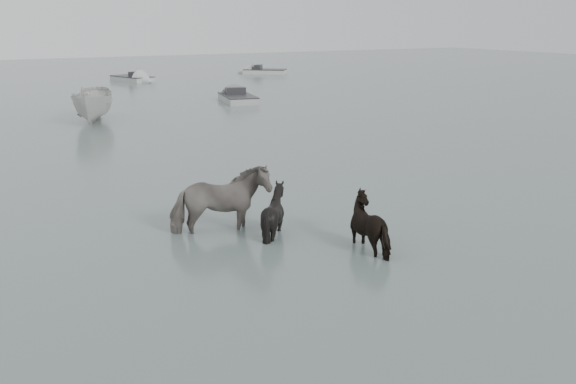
{
  "coord_description": "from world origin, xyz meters",
  "views": [
    {
      "loc": [
        -5.74,
        -10.58,
        4.52
      ],
      "look_at": [
        0.59,
        0.79,
        1.0
      ],
      "focal_mm": 40.0,
      "sensor_mm": 36.0,
      "label": 1
    }
  ],
  "objects": [
    {
      "name": "ground",
      "position": [
        0.0,
        0.0,
        0.0
      ],
      "size": [
        140.0,
        140.0,
        0.0
      ],
      "primitive_type": "plane",
      "color": "#52625E",
      "rests_on": "ground"
    },
    {
      "name": "pony_black",
      "position": [
        0.47,
        1.21,
        0.69
      ],
      "size": [
        1.41,
        1.29,
        1.38
      ],
      "primitive_type": "imported",
      "rotation": [
        0.0,
        0.0,
        1.72
      ],
      "color": "black",
      "rests_on": "ground"
    },
    {
      "name": "boat_small",
      "position": [
        0.68,
        19.06,
        0.83
      ],
      "size": [
        3.06,
        4.62,
        1.67
      ],
      "primitive_type": "imported",
      "rotation": [
        0.0,
        0.0,
        -0.37
      ],
      "color": "beige",
      "rests_on": "ground"
    },
    {
      "name": "skiff_port",
      "position": [
        9.38,
        22.39,
        0.38
      ],
      "size": [
        2.58,
        5.08,
        0.75
      ],
      "primitive_type": null,
      "rotation": [
        0.0,
        0.0,
        1.36
      ],
      "color": "#989B98",
      "rests_on": "ground"
    },
    {
      "name": "skiff_star",
      "position": [
        19.42,
        38.66,
        0.38
      ],
      "size": [
        4.8,
        4.35,
        0.75
      ],
      "primitive_type": null,
      "rotation": [
        0.0,
        0.0,
        2.45
      ],
      "color": "#B9B9B4",
      "rests_on": "ground"
    },
    {
      "name": "pony_pinto",
      "position": [
        -0.54,
        1.79,
        0.9
      ],
      "size": [
        2.29,
        1.39,
        1.81
      ],
      "primitive_type": "imported",
      "rotation": [
        0.0,
        0.0,
        1.36
      ],
      "color": "black",
      "rests_on": "ground"
    },
    {
      "name": "pony_dark",
      "position": [
        1.84,
        -0.63,
        0.67
      ],
      "size": [
        1.54,
        1.65,
        1.34
      ],
      "primitive_type": "imported",
      "rotation": [
        0.0,
        0.0,
        1.95
      ],
      "color": "black",
      "rests_on": "ground"
    },
    {
      "name": "skiff_mid",
      "position": [
        7.64,
        37.47,
        0.38
      ],
      "size": [
        3.01,
        5.24,
        0.75
      ],
      "primitive_type": null,
      "rotation": [
        0.0,
        0.0,
        -1.27
      ],
      "color": "#ABAEAB",
      "rests_on": "ground"
    }
  ]
}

